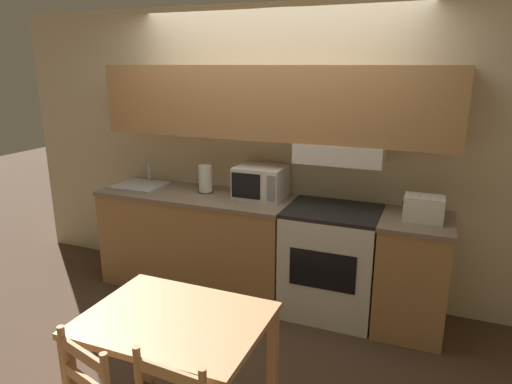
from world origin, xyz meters
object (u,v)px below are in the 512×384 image
Objects in this scene: paper_towel_roll at (205,179)px; toaster at (424,208)px; sink_basin at (140,185)px; stove_range at (331,261)px; microwave at (261,182)px; dining_table at (175,337)px.

toaster is at bearing -2.75° from paper_towel_roll.
sink_basin is 1.81× the size of paper_towel_roll.
stove_range is 0.91m from microwave.
toaster is 1.89m from paper_towel_roll.
stove_range is 1.93m from sink_basin.
paper_towel_roll reaches higher than toaster.
toaster is (0.68, -0.03, 0.55)m from stove_range.
toaster reaches higher than stove_range.
toaster is 0.66× the size of sink_basin.
microwave is (-0.67, 0.10, 0.60)m from stove_range.
dining_table is (-1.15, -1.64, -0.38)m from toaster.
stove_range is at bearing 0.03° from sink_basin.
paper_towel_roll is (-1.88, 0.09, 0.03)m from toaster.
toaster is at bearing -5.44° from microwave.
stove_range is 0.95× the size of dining_table.
toaster reaches higher than dining_table.
sink_basin is 0.47× the size of dining_table.
sink_basin is at bearing 179.45° from toaster.
paper_towel_roll is at bearing 5.60° from sink_basin.
microwave is at bearing 4.99° from sink_basin.
stove_range is 3.65× the size of paper_towel_roll.
sink_basin is 2.20m from dining_table.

